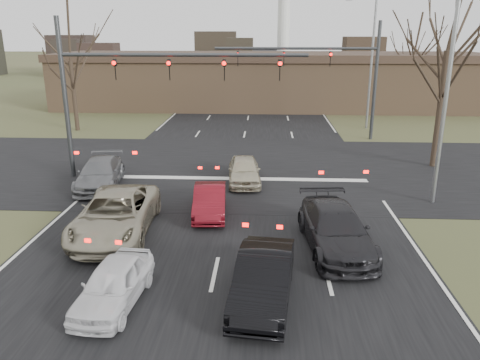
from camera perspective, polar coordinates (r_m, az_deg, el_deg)
The scene contains 17 objects.
ground at distance 12.41m, azimuth -4.64°, elevation -18.11°, with size 360.00×360.00×0.00m, color #3D4826.
road_main at distance 70.37m, azimuth 1.89°, elevation 11.64°, with size 14.00×300.00×0.02m, color black.
road_cross at distance 26.04m, azimuth -0.32°, elevation 1.47°, with size 200.00×14.00×0.02m, color black.
building at distance 48.20m, azimuth 3.76°, elevation 12.07°, with size 42.40×10.40×5.30m.
mast_arm_near at distance 24.04m, azimuth -13.47°, elevation 11.94°, with size 12.12×0.24×8.00m.
mast_arm_far at distance 33.39m, azimuth 11.47°, elevation 13.41°, with size 11.12×0.24×8.00m.
streetlight_right_near at distance 21.35m, azimuth 23.67°, elevation 11.71°, with size 2.34×0.25×10.00m.
streetlight_right_far at distance 37.84m, azimuth 15.52°, elevation 14.45°, with size 2.34×0.25×10.00m.
tree_left_far at distance 37.87m, azimuth -20.31°, elevation 16.69°, with size 5.70×5.70×9.50m.
tree_right_far at distance 46.97m, azimuth 20.65°, elevation 16.14°, with size 5.40×5.40×9.00m.
car_silver_suv at distance 18.01m, azimuth -14.93°, elevation -4.03°, with size 2.60×5.64×1.57m, color #9F9880.
car_white_sedan at distance 13.64m, azimuth -15.17°, elevation -12.14°, with size 1.44×3.57×1.22m, color silver.
car_black_hatch at distance 13.30m, azimuth 2.89°, elevation -11.84°, with size 1.49×4.26×1.41m, color black.
car_charcoal_sedan at distance 16.59m, azimuth 11.58°, elevation -5.86°, with size 2.06×5.06×1.47m, color black.
car_grey_ahead at distance 23.76m, azimuth -16.71°, elevation 0.78°, with size 1.89×4.64×1.35m, color slate.
car_red_ahead at distance 19.33m, azimuth -3.71°, elevation -2.52°, with size 1.28×3.67×1.21m, color #600D16.
car_silver_ahead at distance 23.32m, azimuth 0.52°, elevation 1.19°, with size 1.56×3.88×1.32m, color #BCB498.
Camera 1 is at (1.49, -9.98, 7.22)m, focal length 35.00 mm.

